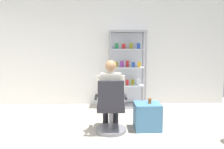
{
  "coord_description": "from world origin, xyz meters",
  "views": [
    {
      "loc": [
        -0.19,
        -2.96,
        1.55
      ],
      "look_at": [
        -0.03,
        1.31,
        1.0
      ],
      "focal_mm": 36.78,
      "sensor_mm": 36.0,
      "label": 1
    }
  ],
  "objects_px": {
    "seated_shopkeeper": "(111,92)",
    "storage_crate": "(147,116)",
    "office_chair": "(111,111)",
    "tea_glass": "(150,101)",
    "display_cabinet_main": "(127,68)"
  },
  "relations": [
    {
      "from": "display_cabinet_main",
      "to": "seated_shopkeeper",
      "type": "distance_m",
      "value": 1.72
    },
    {
      "from": "office_chair",
      "to": "seated_shopkeeper",
      "type": "height_order",
      "value": "seated_shopkeeper"
    },
    {
      "from": "office_chair",
      "to": "tea_glass",
      "type": "relative_size",
      "value": 10.44
    },
    {
      "from": "seated_shopkeeper",
      "to": "office_chair",
      "type": "bearing_deg",
      "value": -91.14
    },
    {
      "from": "seated_shopkeeper",
      "to": "storage_crate",
      "type": "relative_size",
      "value": 2.64
    },
    {
      "from": "seated_shopkeeper",
      "to": "tea_glass",
      "type": "xyz_separation_m",
      "value": [
        0.72,
        -0.01,
        -0.18
      ]
    },
    {
      "from": "seated_shopkeeper",
      "to": "storage_crate",
      "type": "bearing_deg",
      "value": -0.04
    },
    {
      "from": "office_chair",
      "to": "tea_glass",
      "type": "xyz_separation_m",
      "value": [
        0.72,
        0.16,
        0.14
      ]
    },
    {
      "from": "seated_shopkeeper",
      "to": "tea_glass",
      "type": "distance_m",
      "value": 0.74
    },
    {
      "from": "office_chair",
      "to": "storage_crate",
      "type": "relative_size",
      "value": 1.97
    },
    {
      "from": "seated_shopkeeper",
      "to": "storage_crate",
      "type": "xyz_separation_m",
      "value": [
        0.68,
        -0.0,
        -0.47
      ]
    },
    {
      "from": "tea_glass",
      "to": "display_cabinet_main",
      "type": "bearing_deg",
      "value": 98.77
    },
    {
      "from": "display_cabinet_main",
      "to": "tea_glass",
      "type": "relative_size",
      "value": 20.67
    },
    {
      "from": "office_chair",
      "to": "storage_crate",
      "type": "height_order",
      "value": "office_chair"
    },
    {
      "from": "office_chair",
      "to": "seated_shopkeeper",
      "type": "relative_size",
      "value": 0.74
    }
  ]
}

